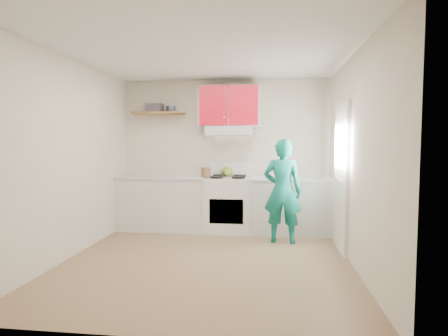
# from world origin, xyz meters

# --- Properties ---
(floor) EXTENTS (3.80, 3.80, 0.00)m
(floor) POSITION_xyz_m (0.00, 0.00, 0.00)
(floor) COLOR brown
(floor) RESTS_ON ground
(ceiling) EXTENTS (3.60, 3.80, 0.04)m
(ceiling) POSITION_xyz_m (0.00, 0.00, 2.60)
(ceiling) COLOR white
(ceiling) RESTS_ON floor
(back_wall) EXTENTS (3.60, 0.04, 2.60)m
(back_wall) POSITION_xyz_m (0.00, 1.90, 1.30)
(back_wall) COLOR beige
(back_wall) RESTS_ON floor
(front_wall) EXTENTS (3.60, 0.04, 2.60)m
(front_wall) POSITION_xyz_m (0.00, -1.90, 1.30)
(front_wall) COLOR beige
(front_wall) RESTS_ON floor
(left_wall) EXTENTS (0.04, 3.80, 2.60)m
(left_wall) POSITION_xyz_m (-1.80, 0.00, 1.30)
(left_wall) COLOR beige
(left_wall) RESTS_ON floor
(right_wall) EXTENTS (0.04, 3.80, 2.60)m
(right_wall) POSITION_xyz_m (1.80, 0.00, 1.30)
(right_wall) COLOR beige
(right_wall) RESTS_ON floor
(door) EXTENTS (0.05, 0.85, 2.05)m
(door) POSITION_xyz_m (1.78, 0.70, 1.02)
(door) COLOR white
(door) RESTS_ON floor
(door_glass) EXTENTS (0.01, 0.55, 0.95)m
(door_glass) POSITION_xyz_m (1.75, 0.70, 1.45)
(door_glass) COLOR white
(door_glass) RESTS_ON door
(counter_left) EXTENTS (1.52, 0.60, 0.90)m
(counter_left) POSITION_xyz_m (-1.04, 1.60, 0.45)
(counter_left) COLOR silver
(counter_left) RESTS_ON floor
(counter_right) EXTENTS (1.32, 0.60, 0.90)m
(counter_right) POSITION_xyz_m (1.14, 1.60, 0.45)
(counter_right) COLOR silver
(counter_right) RESTS_ON floor
(stove) EXTENTS (0.76, 0.65, 0.92)m
(stove) POSITION_xyz_m (0.10, 1.57, 0.46)
(stove) COLOR white
(stove) RESTS_ON floor
(range_hood) EXTENTS (0.76, 0.44, 0.15)m
(range_hood) POSITION_xyz_m (0.10, 1.68, 1.70)
(range_hood) COLOR silver
(range_hood) RESTS_ON back_wall
(upper_cabinets) EXTENTS (1.02, 0.33, 0.70)m
(upper_cabinets) POSITION_xyz_m (0.10, 1.73, 2.12)
(upper_cabinets) COLOR #B60F21
(upper_cabinets) RESTS_ON back_wall
(shelf) EXTENTS (0.90, 0.30, 0.04)m
(shelf) POSITION_xyz_m (-1.15, 1.75, 2.02)
(shelf) COLOR brown
(shelf) RESTS_ON back_wall
(books) EXTENTS (0.28, 0.20, 0.14)m
(books) POSITION_xyz_m (-1.21, 1.72, 2.11)
(books) COLOR #3A333A
(books) RESTS_ON shelf
(tin) EXTENTS (0.19, 0.19, 0.10)m
(tin) POSITION_xyz_m (-0.94, 1.78, 2.09)
(tin) COLOR #333D4C
(tin) RESTS_ON shelf
(kettle) EXTENTS (0.22, 0.22, 0.17)m
(kettle) POSITION_xyz_m (0.06, 1.78, 1.00)
(kettle) COLOR olive
(kettle) RESTS_ON stove
(crock) EXTENTS (0.16, 0.16, 0.19)m
(crock) POSITION_xyz_m (-0.28, 1.51, 0.99)
(crock) COLOR brown
(crock) RESTS_ON counter_left
(cutting_board) EXTENTS (0.35, 0.28, 0.02)m
(cutting_board) POSITION_xyz_m (0.79, 1.55, 0.91)
(cutting_board) COLOR olive
(cutting_board) RESTS_ON counter_right
(silicone_mat) EXTENTS (0.30, 0.25, 0.01)m
(silicone_mat) POSITION_xyz_m (1.56, 1.53, 0.90)
(silicone_mat) COLOR #B71412
(silicone_mat) RESTS_ON counter_right
(person) EXTENTS (0.62, 0.46, 1.56)m
(person) POSITION_xyz_m (0.98, 0.98, 0.78)
(person) COLOR #0D7568
(person) RESTS_ON floor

